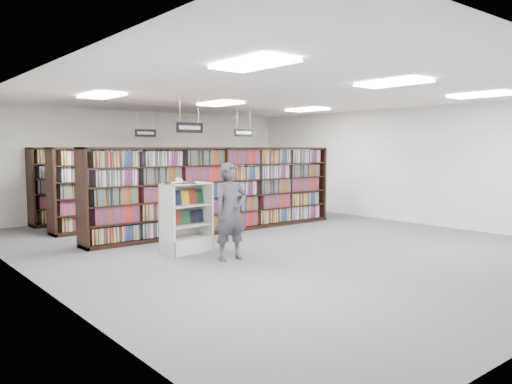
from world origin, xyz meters
TOP-DOWN VIEW (x-y plane):
  - floor at (0.00, 0.00)m, footprint 12.00×12.00m
  - ceiling at (0.00, 0.00)m, footprint 10.00×12.00m
  - wall_back at (0.00, 6.00)m, footprint 10.00×0.10m
  - wall_left at (-5.00, 0.00)m, footprint 0.10×12.00m
  - wall_right at (5.00, 0.00)m, footprint 0.10×12.00m
  - bookshelf_row_near at (0.00, 2.00)m, footprint 7.00×0.60m
  - bookshelf_row_mid at (0.00, 4.00)m, footprint 7.00×0.60m
  - bookshelf_row_far at (0.00, 5.70)m, footprint 7.00×0.60m
  - aisle_sign_left at (-1.50, 1.00)m, footprint 0.65×0.02m
  - aisle_sign_right at (1.50, 3.00)m, footprint 0.65×0.02m
  - aisle_sign_center at (-0.50, 5.00)m, footprint 0.65×0.02m
  - troffer_front_left at (-3.00, -3.00)m, footprint 0.60×1.20m
  - troffer_front_center at (0.00, -3.00)m, footprint 0.60×1.20m
  - troffer_front_right at (3.00, -3.00)m, footprint 0.60×1.20m
  - troffer_back_left at (-3.00, 2.00)m, footprint 0.60×1.20m
  - troffer_back_center at (0.00, 2.00)m, footprint 0.60×1.20m
  - troffer_back_right at (3.00, 2.00)m, footprint 0.60×1.20m
  - endcap_display at (-1.97, 0.43)m, footprint 1.04×0.61m
  - open_book at (-2.12, 0.38)m, footprint 0.70×0.56m
  - shopper at (-1.68, -0.70)m, footprint 0.71×0.52m

SIDE VIEW (x-z plane):
  - floor at x=0.00m, z-range 0.00..0.00m
  - endcap_display at x=-1.97m, z-range -0.22..1.17m
  - shopper at x=-1.68m, z-range 0.00..1.81m
  - bookshelf_row_near at x=0.00m, z-range 0.00..2.10m
  - bookshelf_row_mid at x=0.00m, z-range 0.00..2.10m
  - bookshelf_row_far at x=0.00m, z-range 0.00..2.10m
  - open_book at x=-2.12m, z-range 1.36..1.49m
  - wall_back at x=0.00m, z-range 0.00..3.20m
  - wall_left at x=-5.00m, z-range 0.00..3.20m
  - wall_right at x=5.00m, z-range 0.00..3.20m
  - aisle_sign_left at x=-1.50m, z-range 2.13..2.93m
  - aisle_sign_right at x=1.50m, z-range 2.13..2.93m
  - aisle_sign_center at x=-0.50m, z-range 2.13..2.93m
  - troffer_front_left at x=-3.00m, z-range 3.14..3.18m
  - troffer_front_center at x=0.00m, z-range 3.14..3.18m
  - troffer_front_right at x=3.00m, z-range 3.14..3.18m
  - troffer_back_left at x=-3.00m, z-range 3.14..3.18m
  - troffer_back_center at x=0.00m, z-range 3.14..3.18m
  - troffer_back_right at x=3.00m, z-range 3.14..3.18m
  - ceiling at x=0.00m, z-range 3.15..3.25m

